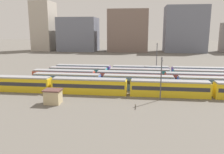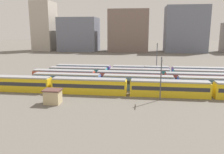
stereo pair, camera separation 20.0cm
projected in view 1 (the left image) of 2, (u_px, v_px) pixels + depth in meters
name	position (u px, v px, depth m)	size (l,w,h in m)	color
ground_plane	(73.00, 83.00, 66.35)	(600.00, 600.00, 0.00)	#666059
train_track_0	(212.00, 90.00, 51.48)	(112.50, 3.06, 3.75)	yellow
train_track_1	(138.00, 82.00, 58.60)	(55.80, 3.06, 3.75)	#4C70BC
train_track_2	(129.00, 78.00, 63.98)	(55.80, 3.06, 3.75)	#BC4C38
train_track_3	(205.00, 76.00, 66.34)	(93.60, 3.06, 3.75)	teal
train_track_4	(140.00, 72.00, 73.69)	(55.80, 3.06, 3.75)	#6B429E
catenary_pole_0	(161.00, 76.00, 49.10)	(0.24, 3.20, 9.49)	#4C4C51
catenary_pole_1	(157.00, 58.00, 74.87)	(0.24, 3.20, 10.96)	#4C4C51
signal_hut	(53.00, 96.00, 47.36)	(3.60, 3.00, 3.04)	#C6B284
distant_building_0	(44.00, 26.00, 169.91)	(14.20, 18.12, 35.48)	#B2A899
distant_building_1	(79.00, 34.00, 167.82)	(27.26, 21.38, 23.92)	slate
distant_building_2	(128.00, 31.00, 162.80)	(27.85, 19.09, 29.15)	#7A665B
distant_building_3	(185.00, 29.00, 157.77)	(27.55, 20.57, 31.17)	slate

